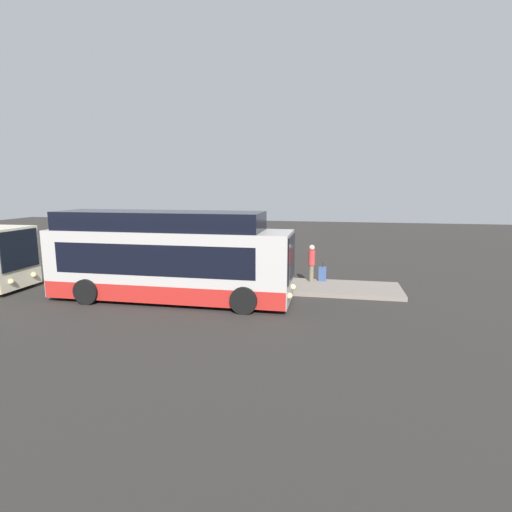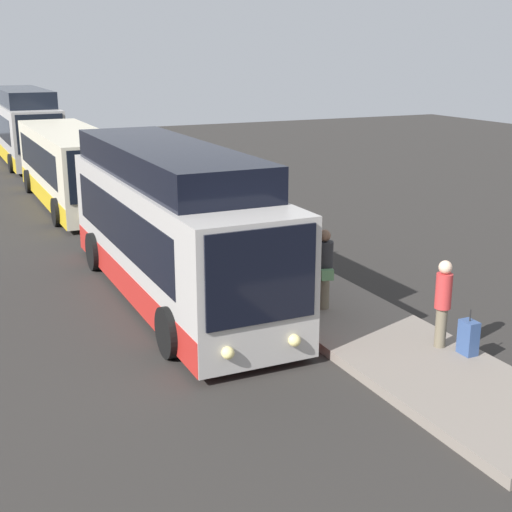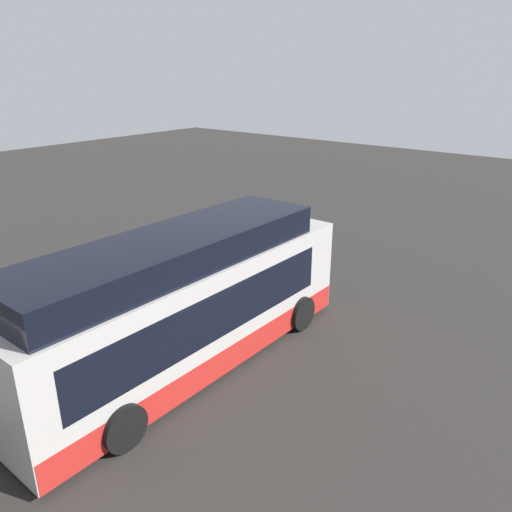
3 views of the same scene
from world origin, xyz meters
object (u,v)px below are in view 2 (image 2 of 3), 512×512
at_px(sign_post, 241,212).
at_px(passenger_boarding, 443,299).
at_px(bus_second, 71,168).
at_px(passenger_waiting, 324,266).
at_px(bus_lead, 171,230).
at_px(suitcase, 468,337).
at_px(trash_bin, 223,242).
at_px(bus_third, 25,129).

bearing_deg(sign_post, passenger_boarding, 13.55).
xyz_separation_m(bus_second, passenger_waiting, (15.15, 2.66, -0.25)).
xyz_separation_m(bus_lead, sign_post, (-0.58, 2.13, 0.12)).
distance_m(passenger_boarding, sign_post, 6.52).
bearing_deg(bus_second, bus_lead, -0.00).
height_order(passenger_boarding, sign_post, sign_post).
bearing_deg(suitcase, bus_second, -168.13).
relative_size(bus_lead, bus_second, 0.97).
bearing_deg(passenger_boarding, passenger_waiting, 113.34).
bearing_deg(trash_bin, passenger_boarding, 9.00).
xyz_separation_m(bus_lead, passenger_boarding, (5.73, 3.65, -0.49)).
relative_size(bus_lead, suitcase, 11.08).
height_order(passenger_boarding, trash_bin, passenger_boarding).
bearing_deg(trash_bin, suitcase, 10.07).
distance_m(bus_lead, bus_second, 12.31).
bearing_deg(passenger_boarding, bus_third, 101.18).
distance_m(bus_second, sign_post, 11.93).
distance_m(bus_lead, bus_third, 24.77).
bearing_deg(sign_post, bus_lead, -74.78).
relative_size(bus_second, trash_bin, 16.17).
bearing_deg(bus_third, sign_post, 5.04).
distance_m(bus_third, suitcase, 31.29).
distance_m(suitcase, sign_post, 7.17).
distance_m(bus_lead, passenger_boarding, 6.81).
relative_size(suitcase, sign_post, 0.36).
bearing_deg(passenger_boarding, bus_lead, 126.86).
bearing_deg(bus_second, passenger_waiting, 9.95).
bearing_deg(trash_bin, bus_second, -166.58).
distance_m(bus_second, bus_third, 12.46).
distance_m(passenger_boarding, suitcase, 0.87).
height_order(suitcase, trash_bin, suitcase).
xyz_separation_m(bus_second, suitcase, (18.56, 3.90, -0.90)).
bearing_deg(bus_lead, bus_second, 180.00).
xyz_separation_m(passenger_waiting, sign_post, (-3.42, -0.52, 0.62)).
bearing_deg(passenger_boarding, trash_bin, 103.35).
bearing_deg(bus_second, bus_third, -180.00).
bearing_deg(trash_bin, sign_post, -7.35).
bearing_deg(passenger_boarding, suitcase, -60.19).
xyz_separation_m(passenger_boarding, sign_post, (-6.31, -1.52, 0.62)).
relative_size(bus_lead, trash_bin, 15.71).
height_order(passenger_boarding, passenger_waiting, passenger_waiting).
height_order(bus_third, passenger_boarding, bus_third).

